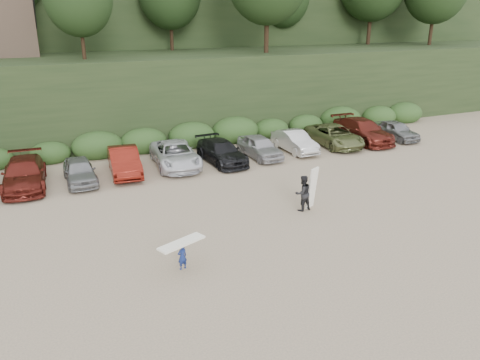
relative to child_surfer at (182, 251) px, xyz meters
name	(u,v)px	position (x,y,z in m)	size (l,w,h in m)	color
ground	(274,227)	(4.81, 1.78, -0.76)	(120.00, 120.00, 0.00)	tan
parked_cars	(169,156)	(2.95, 11.92, 0.00)	(36.49, 5.98, 1.65)	#B1B1B6
child_surfer	(182,251)	(0.00, 0.00, 0.00)	(1.92, 1.16, 1.11)	navy
adult_surfer	(304,193)	(6.99, 2.93, 0.13)	(1.34, 0.74, 2.07)	black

